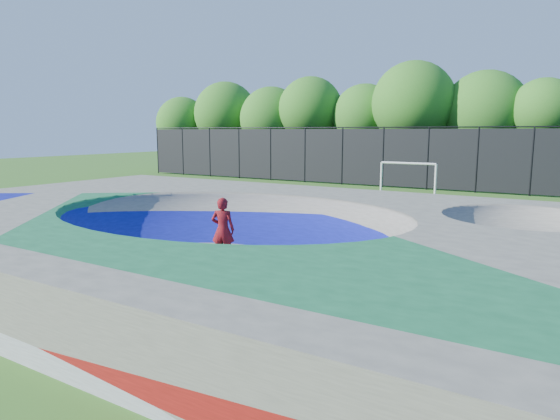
% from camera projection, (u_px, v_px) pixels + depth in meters
% --- Properties ---
extents(ground, '(120.00, 120.00, 0.00)m').
position_uv_depth(ground, '(227.00, 261.00, 14.63)').
color(ground, '#2C5C19').
rests_on(ground, ground).
extents(skate_deck, '(22.00, 14.00, 1.50)m').
position_uv_depth(skate_deck, '(226.00, 236.00, 14.51)').
color(skate_deck, gray).
rests_on(skate_deck, ground).
extents(skater, '(0.80, 0.66, 1.88)m').
position_uv_depth(skater, '(223.00, 230.00, 14.44)').
color(skater, red).
rests_on(skater, ground).
extents(skateboard, '(0.81, 0.43, 0.05)m').
position_uv_depth(skateboard, '(223.00, 260.00, 14.58)').
color(skateboard, black).
rests_on(skateboard, ground).
extents(soccer_goal, '(3.14, 0.12, 2.08)m').
position_uv_depth(soccer_goal, '(408.00, 174.00, 27.30)').
color(soccer_goal, silver).
rests_on(soccer_goal, ground).
extents(fence, '(48.09, 0.09, 4.04)m').
position_uv_depth(fence, '(428.00, 157.00, 31.93)').
color(fence, black).
rests_on(fence, ground).
extents(treeline, '(53.15, 7.65, 8.71)m').
position_uv_depth(treeline, '(407.00, 113.00, 36.97)').
color(treeline, '#3F2A1F').
rests_on(treeline, ground).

